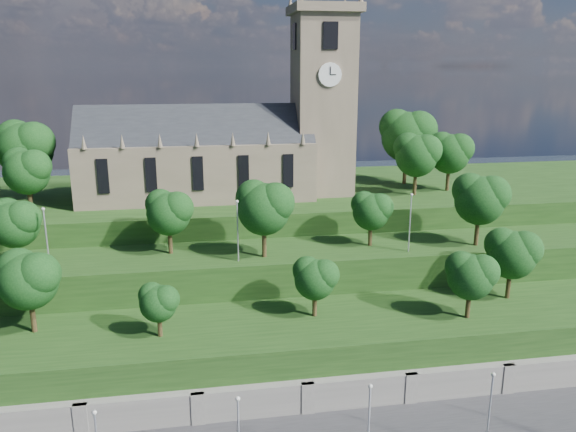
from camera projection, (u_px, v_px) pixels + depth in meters
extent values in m
cube|color=slate|center=(253.00, 408.00, 51.89)|extent=(160.00, 2.00, 5.00)
cube|color=slate|center=(82.00, 430.00, 48.73)|extent=(1.20, 0.60, 5.00)
cube|color=slate|center=(198.00, 418.00, 50.33)|extent=(1.20, 0.60, 5.00)
cube|color=slate|center=(308.00, 408.00, 51.93)|extent=(1.20, 0.60, 5.00)
cube|color=slate|center=(410.00, 397.00, 53.52)|extent=(1.20, 0.60, 5.00)
cube|color=slate|center=(507.00, 388.00, 55.12)|extent=(1.20, 0.60, 5.00)
cube|color=#1A3913|center=(247.00, 361.00, 57.22)|extent=(160.00, 12.00, 8.00)
cube|color=#1A3913|center=(238.00, 300.00, 67.19)|extent=(160.00, 10.00, 12.00)
cube|color=#1A3913|center=(227.00, 237.00, 86.81)|extent=(160.00, 32.00, 15.00)
cube|color=#6A5C4A|center=(198.00, 169.00, 79.39)|extent=(32.00, 12.00, 8.00)
cube|color=black|center=(196.00, 141.00, 78.36)|extent=(32.00, 10.18, 10.18)
cone|color=#6A5C4A|center=(83.00, 142.00, 70.17)|extent=(0.70, 0.70, 1.80)
cone|color=#6A5C4A|center=(122.00, 141.00, 70.92)|extent=(0.70, 0.70, 1.80)
cone|color=#6A5C4A|center=(160.00, 141.00, 71.66)|extent=(0.70, 0.70, 1.80)
cone|color=#6A5C4A|center=(197.00, 140.00, 72.41)|extent=(0.70, 0.70, 1.80)
cone|color=#6A5C4A|center=(233.00, 139.00, 73.15)|extent=(0.70, 0.70, 1.80)
cone|color=#6A5C4A|center=(268.00, 138.00, 73.90)|extent=(0.70, 0.70, 1.80)
cone|color=#6A5C4A|center=(303.00, 138.00, 74.64)|extent=(0.70, 0.70, 1.80)
cube|color=black|center=(103.00, 176.00, 71.55)|extent=(1.40, 0.25, 4.50)
cube|color=black|center=(151.00, 175.00, 72.51)|extent=(1.40, 0.25, 4.50)
cube|color=black|center=(198.00, 173.00, 73.47)|extent=(1.40, 0.25, 4.50)
cube|color=black|center=(244.00, 172.00, 74.43)|extent=(1.40, 0.25, 4.50)
cube|color=black|center=(288.00, 171.00, 75.38)|extent=(1.40, 0.25, 4.50)
cube|color=#6A5C4A|center=(323.00, 107.00, 80.07)|extent=(8.00, 8.00, 25.00)
cube|color=#6A5C4A|center=(324.00, 9.00, 76.69)|extent=(9.20, 9.20, 1.20)
cone|color=#6A5C4A|center=(290.00, 3.00, 79.55)|extent=(0.80, 0.80, 1.60)
cone|color=#6A5C4A|center=(345.00, 4.00, 80.83)|extent=(0.80, 0.80, 1.60)
cube|color=black|center=(331.00, 35.00, 73.73)|extent=(2.00, 0.25, 3.50)
cube|color=black|center=(317.00, 38.00, 81.51)|extent=(2.00, 0.25, 3.50)
cube|color=black|center=(295.00, 37.00, 76.97)|extent=(0.25, 2.00, 3.50)
cube|color=black|center=(352.00, 37.00, 78.27)|extent=(0.25, 2.00, 3.50)
cylinder|color=white|center=(330.00, 75.00, 74.98)|extent=(3.20, 0.30, 3.20)
cylinder|color=white|center=(351.00, 74.00, 79.57)|extent=(0.30, 3.20, 3.20)
cube|color=black|center=(330.00, 71.00, 74.68)|extent=(0.12, 0.05, 1.10)
cube|color=black|center=(333.00, 75.00, 74.88)|extent=(0.80, 0.05, 0.12)
cylinder|color=#322613|center=(33.00, 315.00, 54.36)|extent=(0.52, 0.52, 3.59)
sphere|color=#0E3310|center=(28.00, 281.00, 53.46)|extent=(5.58, 5.58, 5.58)
sphere|color=#0E3310|center=(38.00, 274.00, 52.89)|extent=(4.19, 4.19, 4.19)
sphere|color=#0E3310|center=(18.00, 268.00, 53.68)|extent=(3.91, 3.91, 3.91)
cylinder|color=#322613|center=(160.00, 325.00, 53.61)|extent=(0.46, 0.46, 2.30)
sphere|color=#0E3310|center=(158.00, 303.00, 53.04)|extent=(3.58, 3.58, 3.58)
sphere|color=#0E3310|center=(166.00, 299.00, 52.67)|extent=(2.68, 2.68, 2.68)
sphere|color=#0E3310|center=(151.00, 295.00, 53.18)|extent=(2.50, 2.50, 2.50)
cylinder|color=#322613|center=(315.00, 303.00, 57.95)|extent=(0.48, 0.48, 2.73)
sphere|color=#0E3310|center=(315.00, 280.00, 57.27)|extent=(4.25, 4.25, 4.25)
sphere|color=#0E3310|center=(324.00, 275.00, 56.83)|extent=(3.19, 3.19, 3.19)
sphere|color=#0E3310|center=(307.00, 270.00, 57.43)|extent=(2.98, 2.98, 2.98)
cylinder|color=#322613|center=(468.00, 304.00, 57.52)|extent=(0.49, 0.49, 3.02)
sphere|color=#0E3310|center=(471.00, 277.00, 56.77)|extent=(4.69, 4.69, 4.69)
sphere|color=#0E3310|center=(482.00, 272.00, 56.29)|extent=(3.52, 3.52, 3.52)
sphere|color=#0E3310|center=(461.00, 267.00, 56.96)|extent=(3.29, 3.29, 3.29)
cylinder|color=#322613|center=(509.00, 283.00, 62.37)|extent=(0.51, 0.51, 3.45)
sphere|color=#0E3310|center=(512.00, 255.00, 61.51)|extent=(5.36, 5.36, 5.36)
sphere|color=#0E3310|center=(524.00, 249.00, 60.96)|extent=(4.02, 4.02, 4.02)
sphere|color=#0E3310|center=(502.00, 244.00, 61.72)|extent=(3.75, 3.75, 3.75)
cylinder|color=#322613|center=(19.00, 253.00, 60.51)|extent=(0.50, 0.50, 3.26)
sphere|color=#0E3310|center=(15.00, 225.00, 59.70)|extent=(5.07, 5.07, 5.07)
sphere|color=#0E3310|center=(23.00, 218.00, 59.18)|extent=(3.80, 3.80, 3.80)
sphere|color=#0E3310|center=(7.00, 214.00, 59.90)|extent=(3.55, 3.55, 3.55)
cylinder|color=#322613|center=(170.00, 240.00, 64.97)|extent=(0.50, 0.50, 3.24)
sphere|color=#0E3310|center=(169.00, 214.00, 64.16)|extent=(5.04, 5.04, 5.04)
sphere|color=#0E3310|center=(177.00, 208.00, 63.64)|extent=(3.78, 3.78, 3.78)
sphere|color=#0E3310|center=(161.00, 204.00, 64.36)|extent=(3.53, 3.53, 3.53)
cylinder|color=#322613|center=(264.00, 241.00, 63.73)|extent=(0.53, 0.53, 3.82)
sphere|color=#0E3310|center=(264.00, 209.00, 62.78)|extent=(5.93, 5.93, 5.93)
sphere|color=#0E3310|center=(275.00, 202.00, 62.17)|extent=(4.45, 4.45, 4.45)
sphere|color=#0E3310|center=(254.00, 198.00, 63.01)|extent=(4.15, 4.15, 4.15)
cylinder|color=#322613|center=(370.00, 234.00, 67.86)|extent=(0.49, 0.49, 2.87)
sphere|color=#0E3310|center=(371.00, 212.00, 67.15)|extent=(4.46, 4.46, 4.46)
sphere|color=#0E3310|center=(380.00, 207.00, 66.69)|extent=(3.34, 3.34, 3.34)
sphere|color=#0E3310|center=(364.00, 204.00, 67.32)|extent=(3.12, 3.12, 3.12)
cylinder|color=#322613|center=(477.00, 230.00, 67.88)|extent=(0.53, 0.53, 3.80)
sphere|color=#0E3310|center=(480.00, 201.00, 66.93)|extent=(5.92, 5.92, 5.92)
sphere|color=#0E3310|center=(492.00, 194.00, 66.32)|extent=(4.44, 4.44, 4.44)
sphere|color=#0E3310|center=(469.00, 190.00, 67.16)|extent=(4.14, 4.14, 4.14)
cylinder|color=#322613|center=(29.00, 183.00, 78.00)|extent=(0.57, 0.57, 4.77)
sphere|color=#0E3310|center=(25.00, 150.00, 76.81)|extent=(7.42, 7.42, 7.42)
sphere|color=#0E3310|center=(34.00, 142.00, 76.05)|extent=(5.57, 5.57, 5.57)
sphere|color=#0E3310|center=(16.00, 138.00, 77.10)|extent=(5.19, 5.19, 5.19)
cylinder|color=#322613|center=(30.00, 199.00, 70.87)|extent=(0.52, 0.52, 3.59)
sphere|color=#0E3310|center=(27.00, 172.00, 69.98)|extent=(5.58, 5.58, 5.58)
sphere|color=#0E3310|center=(34.00, 166.00, 69.41)|extent=(4.19, 4.19, 4.19)
sphere|color=#0E3310|center=(19.00, 163.00, 70.20)|extent=(3.91, 3.91, 3.91)
cylinder|color=#322613|center=(415.00, 182.00, 81.06)|extent=(0.53, 0.53, 3.86)
sphere|color=#0E3310|center=(416.00, 156.00, 80.09)|extent=(6.01, 6.01, 6.01)
sphere|color=#0E3310|center=(427.00, 150.00, 79.48)|extent=(4.51, 4.51, 4.51)
sphere|color=#0E3310|center=(408.00, 147.00, 80.33)|extent=(4.21, 4.21, 4.21)
cylinder|color=#322613|center=(405.00, 168.00, 88.77)|extent=(0.58, 0.58, 5.04)
sphere|color=#0E3310|center=(407.00, 137.00, 87.51)|extent=(7.84, 7.84, 7.84)
sphere|color=#0E3310|center=(419.00, 130.00, 86.71)|extent=(5.88, 5.88, 5.88)
sphere|color=#0E3310|center=(397.00, 126.00, 87.82)|extent=(5.49, 5.49, 5.49)
cylinder|color=#322613|center=(448.00, 178.00, 83.93)|extent=(0.53, 0.53, 3.77)
sphere|color=#0E3310|center=(450.00, 154.00, 82.99)|extent=(5.87, 5.87, 5.87)
sphere|color=#0E3310|center=(459.00, 148.00, 82.39)|extent=(4.40, 4.40, 4.40)
sphere|color=#0E3310|center=(442.00, 145.00, 83.22)|extent=(4.11, 4.11, 4.11)
sphere|color=silver|center=(94.00, 412.00, 39.05)|extent=(0.36, 0.36, 0.36)
sphere|color=silver|center=(238.00, 399.00, 40.65)|extent=(0.36, 0.36, 0.36)
cylinder|color=#B2B2B7|center=(368.00, 431.00, 43.26)|extent=(0.16, 0.16, 7.63)
sphere|color=silver|center=(370.00, 386.00, 42.25)|extent=(0.36, 0.36, 0.36)
cylinder|color=#B2B2B7|center=(489.00, 418.00, 44.86)|extent=(0.16, 0.16, 7.63)
sphere|color=silver|center=(493.00, 375.00, 43.84)|extent=(0.36, 0.36, 0.36)
cylinder|color=#B2B2B7|center=(47.00, 241.00, 58.72)|extent=(0.16, 0.16, 6.72)
sphere|color=silver|center=(43.00, 209.00, 57.82)|extent=(0.36, 0.36, 0.36)
cylinder|color=#B2B2B7|center=(238.00, 232.00, 61.91)|extent=(0.16, 0.16, 6.72)
sphere|color=silver|center=(237.00, 202.00, 61.01)|extent=(0.36, 0.36, 0.36)
cylinder|color=#B2B2B7|center=(410.00, 224.00, 65.11)|extent=(0.16, 0.16, 6.72)
sphere|color=silver|center=(412.00, 195.00, 64.21)|extent=(0.36, 0.36, 0.36)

